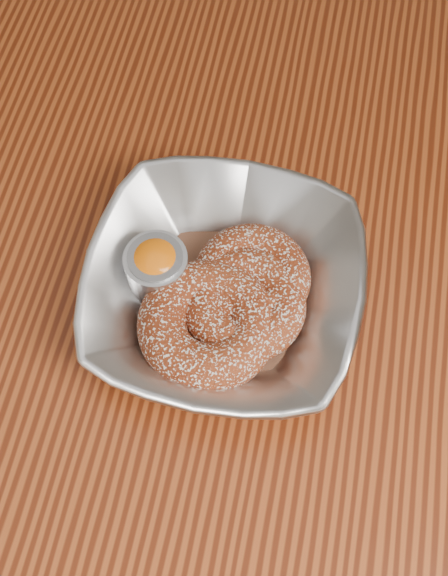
% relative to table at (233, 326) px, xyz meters
% --- Properties ---
extents(ground_plane, '(4.00, 4.00, 0.00)m').
position_rel_table_xyz_m(ground_plane, '(0.00, 0.00, -0.65)').
color(ground_plane, '#565659').
rests_on(ground_plane, ground).
extents(table, '(1.20, 0.80, 0.75)m').
position_rel_table_xyz_m(table, '(0.00, 0.00, 0.00)').
color(table, maroon).
rests_on(table, ground_plane).
extents(serving_bowl, '(0.23, 0.23, 0.06)m').
position_rel_table_xyz_m(serving_bowl, '(-0.01, -0.02, 0.13)').
color(serving_bowl, '#B9BBC0').
rests_on(serving_bowl, table).
extents(parchment, '(0.20, 0.20, 0.00)m').
position_rel_table_xyz_m(parchment, '(-0.01, -0.02, 0.11)').
color(parchment, brown).
rests_on(parchment, table).
extents(donut_back, '(0.12, 0.12, 0.04)m').
position_rel_table_xyz_m(donut_back, '(0.02, -0.00, 0.13)').
color(donut_back, maroon).
rests_on(donut_back, parchment).
extents(donut_front, '(0.13, 0.13, 0.04)m').
position_rel_table_xyz_m(donut_front, '(-0.01, -0.06, 0.13)').
color(donut_front, maroon).
rests_on(donut_front, parchment).
extents(donut_extra, '(0.12, 0.12, 0.04)m').
position_rel_table_xyz_m(donut_extra, '(0.01, -0.03, 0.13)').
color(donut_extra, maroon).
rests_on(donut_extra, parchment).
extents(ramekin, '(0.05, 0.05, 0.05)m').
position_rel_table_xyz_m(ramekin, '(-0.06, -0.02, 0.13)').
color(ramekin, '#B9BBC0').
rests_on(ramekin, table).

